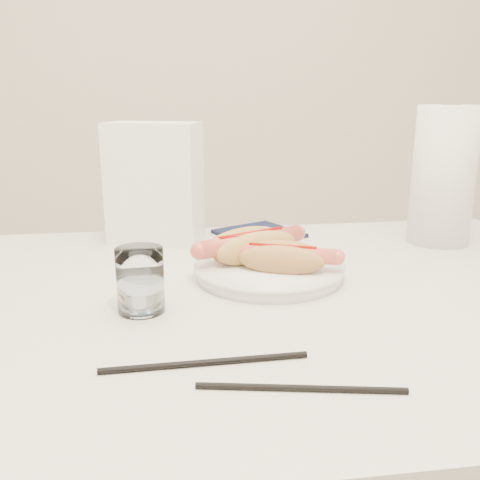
{
  "coord_description": "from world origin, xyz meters",
  "views": [
    {
      "loc": [
        -0.13,
        -0.72,
        1.03
      ],
      "look_at": [
        -0.02,
        0.04,
        0.82
      ],
      "focal_mm": 38.92,
      "sensor_mm": 36.0,
      "label": 1
    }
  ],
  "objects": [
    {
      "name": "hotdog_left",
      "position": [
        0.01,
        0.09,
        0.79
      ],
      "size": [
        0.19,
        0.14,
        0.05
      ],
      "rotation": [
        0.0,
        0.0,
        0.44
      ],
      "color": "tan",
      "rests_on": "plate"
    },
    {
      "name": "water_glass",
      "position": [
        -0.17,
        -0.05,
        0.79
      ],
      "size": [
        0.06,
        0.06,
        0.09
      ],
      "primitive_type": "cylinder",
      "color": "silver",
      "rests_on": "table"
    },
    {
      "name": "hotdog_right",
      "position": [
        0.05,
        0.03,
        0.79
      ],
      "size": [
        0.16,
        0.11,
        0.05
      ],
      "rotation": [
        0.0,
        0.0,
        -0.36
      ],
      "color": "#BF874A",
      "rests_on": "plate"
    },
    {
      "name": "napkin_box",
      "position": [
        -0.15,
        0.31,
        0.87
      ],
      "size": [
        0.2,
        0.15,
        0.23
      ],
      "primitive_type": "cube",
      "rotation": [
        0.0,
        0.0,
        -0.31
      ],
      "color": "white",
      "rests_on": "table"
    },
    {
      "name": "table",
      "position": [
        0.0,
        0.0,
        0.69
      ],
      "size": [
        1.2,
        0.8,
        0.75
      ],
      "color": "silver",
      "rests_on": "ground"
    },
    {
      "name": "paper_towel_roll",
      "position": [
        0.41,
        0.22,
        0.88
      ],
      "size": [
        0.15,
        0.15,
        0.27
      ],
      "primitive_type": "cylinder",
      "rotation": [
        0.0,
        0.0,
        0.26
      ],
      "color": "white",
      "rests_on": "table"
    },
    {
      "name": "plate",
      "position": [
        0.03,
        0.06,
        0.76
      ],
      "size": [
        0.28,
        0.28,
        0.02
      ],
      "primitive_type": "cylinder",
      "rotation": [
        0.0,
        0.0,
        0.22
      ],
      "color": "white",
      "rests_on": "table"
    },
    {
      "name": "navy_napkin",
      "position": [
        0.06,
        0.32,
        0.75
      ],
      "size": [
        0.2,
        0.2,
        0.01
      ],
      "primitive_type": "cube",
      "rotation": [
        0.0,
        0.0,
        0.47
      ],
      "color": "#111836",
      "rests_on": "table"
    },
    {
      "name": "chopstick_near",
      "position": [
        -0.09,
        -0.21,
        0.75
      ],
      "size": [
        0.23,
        0.01,
        0.01
      ],
      "primitive_type": "cylinder",
      "rotation": [
        0.0,
        1.57,
        0.03
      ],
      "color": "black",
      "rests_on": "table"
    },
    {
      "name": "chopstick_far",
      "position": [
        -0.0,
        -0.27,
        0.75
      ],
      "size": [
        0.21,
        0.05,
        0.01
      ],
      "primitive_type": "cylinder",
      "rotation": [
        0.0,
        1.57,
        -0.19
      ],
      "color": "black",
      "rests_on": "table"
    }
  ]
}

